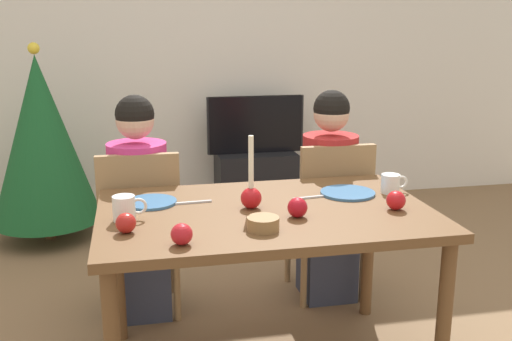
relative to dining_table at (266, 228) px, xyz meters
The scene contains 21 objects.
back_wall 2.68m from the dining_table, 90.00° to the left, with size 6.40×0.10×2.60m, color silver.
dining_table is the anchor object (origin of this frame).
chair_left 0.82m from the dining_table, 130.64° to the left, with size 0.40×0.40×0.90m.
chair_right 0.80m from the dining_table, 50.48° to the left, with size 0.40×0.40×0.90m.
person_left_child 0.83m from the dining_table, 129.17° to the left, with size 0.30×0.30×1.17m.
person_right_child 0.82m from the dining_table, 51.93° to the left, with size 0.30×0.30×1.17m.
tv_stand 2.38m from the dining_table, 79.27° to the left, with size 0.64×0.40×0.48m, color black.
tv 2.34m from the dining_table, 79.27° to the left, with size 0.79×0.05×0.46m.
christmas_tree 2.24m from the dining_table, 121.13° to the left, with size 0.75×0.75×1.39m.
candle_centerpiece 0.16m from the dining_table, 153.47° to the left, with size 0.09×0.09×0.31m.
plate_left 0.51m from the dining_table, 158.64° to the left, with size 0.22×0.22×0.01m, color teal.
plate_right 0.45m from the dining_table, 19.00° to the left, with size 0.25×0.25×0.01m, color teal.
mug_left 0.59m from the dining_table, behind, with size 0.14×0.09×0.10m.
mug_right 0.65m from the dining_table, 11.30° to the left, with size 0.13×0.09×0.09m.
fork_left 0.35m from the dining_table, 153.42° to the left, with size 0.18×0.01×0.01m, color silver.
fork_right 0.28m from the dining_table, 26.39° to the left, with size 0.18×0.01×0.01m, color silver.
bowl_walnuts 0.27m from the dining_table, 104.98° to the right, with size 0.12×0.12×0.05m, color olive.
apple_near_candle 0.61m from the dining_table, 163.59° to the right, with size 0.08×0.08×0.08m, color #AF1E1A.
apple_by_left_plate 0.56m from the dining_table, 12.11° to the right, with size 0.08×0.08×0.08m, color red.
apple_by_right_mug 0.20m from the dining_table, 50.56° to the right, with size 0.08×0.08×0.08m, color #AC101B.
apple_far_edge 0.52m from the dining_table, 138.70° to the right, with size 0.08×0.08×0.08m, color red.
Camera 1 is at (-0.53, -2.32, 1.52)m, focal length 41.42 mm.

